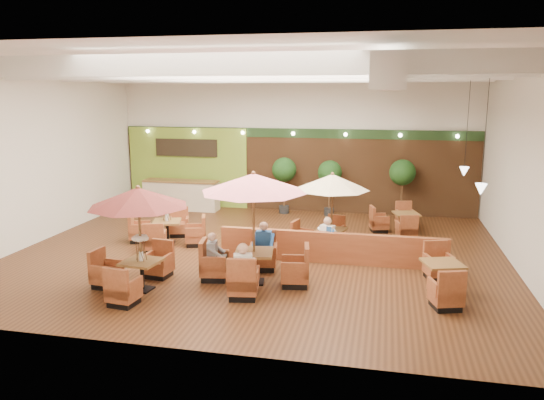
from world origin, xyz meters
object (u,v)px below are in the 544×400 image
(table_2, at_px, (330,194))
(diner_0, at_px, (243,265))
(diner_4, at_px, (328,234))
(table_4, at_px, (442,278))
(table_1, at_px, (254,208))
(diner_3, at_px, (328,234))
(topiary_2, at_px, (402,175))
(service_counter, at_px, (181,195))
(topiary_1, at_px, (330,175))
(diner_1, at_px, (263,241))
(topiary_0, at_px, (284,172))
(booth_divider, at_px, (331,248))
(table_3, at_px, (167,230))
(table_0, at_px, (137,216))
(table_5, at_px, (398,223))
(diner_2, at_px, (214,251))

(table_2, distance_m, diner_0, 4.45)
(diner_4, bearing_deg, table_4, -14.15)
(table_1, xyz_separation_m, diner_3, (1.57, 2.20, -1.13))
(topiary_2, xyz_separation_m, diner_4, (-2.09, -5.47, -0.90))
(service_counter, distance_m, diner_3, 8.32)
(service_counter, distance_m, topiary_1, 5.97)
(table_2, height_order, table_4, table_2)
(service_counter, relative_size, diner_1, 3.66)
(diner_4, bearing_deg, diner_1, -123.20)
(topiary_0, bearing_deg, booth_divider, -67.13)
(booth_divider, bearing_deg, table_2, 98.55)
(table_2, bearing_deg, diner_4, -72.59)
(table_3, bearing_deg, diner_4, -23.70)
(table_0, xyz_separation_m, topiary_2, (6.18, 8.71, -0.16))
(table_5, height_order, diner_0, diner_0)
(diner_4, bearing_deg, table_2, 113.19)
(booth_divider, bearing_deg, table_5, 63.34)
(service_counter, distance_m, diner_2, 8.41)
(table_4, bearing_deg, table_2, 119.15)
(table_1, bearing_deg, topiary_1, 73.32)
(table_1, height_order, diner_2, table_1)
(table_5, distance_m, diner_2, 7.22)
(service_counter, bearing_deg, diner_2, -62.71)
(topiary_0, bearing_deg, table_5, -25.92)
(booth_divider, relative_size, topiary_2, 2.81)
(service_counter, bearing_deg, diner_4, -39.28)
(table_2, height_order, table_3, table_2)
(diner_4, bearing_deg, diner_0, -96.25)
(table_5, distance_m, diner_0, 7.51)
(table_0, height_order, table_1, table_1)
(service_counter, bearing_deg, table_2, -34.62)
(table_3, xyz_separation_m, diner_3, (5.02, -0.55, 0.33))
(diner_0, xyz_separation_m, diner_4, (1.57, 3.22, -0.03))
(table_1, relative_size, table_5, 1.15)
(table_4, bearing_deg, table_0, 173.46)
(service_counter, relative_size, table_2, 1.26)
(table_5, height_order, diner_3, diner_3)
(booth_divider, height_order, diner_2, diner_2)
(table_1, bearing_deg, table_2, 54.46)
(booth_divider, relative_size, table_3, 2.39)
(table_2, bearing_deg, topiary_2, 78.99)
(table_0, height_order, table_4, table_0)
(table_4, xyz_separation_m, diner_2, (-5.46, -0.27, 0.38))
(table_2, relative_size, topiary_0, 1.10)
(table_4, bearing_deg, table_1, 166.28)
(diner_4, bearing_deg, service_counter, 160.44)
(diner_3, bearing_deg, topiary_0, 135.82)
(booth_divider, xyz_separation_m, topiary_0, (-2.42, 5.73, 1.19))
(service_counter, height_order, topiary_1, topiary_1)
(diner_3, bearing_deg, diner_0, -92.99)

